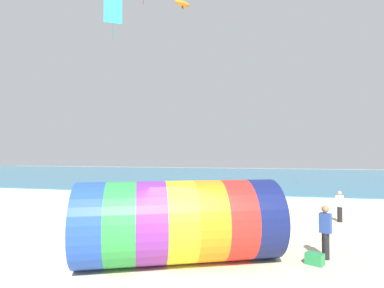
% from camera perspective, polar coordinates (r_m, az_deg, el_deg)
% --- Properties ---
extents(ground_plane, '(120.00, 120.00, 0.00)m').
position_cam_1_polar(ground_plane, '(8.81, -1.67, -25.49)').
color(ground_plane, beige).
extents(sea, '(120.00, 40.00, 0.10)m').
position_cam_1_polar(sea, '(45.36, 9.70, -6.00)').
color(sea, teal).
rests_on(sea, ground).
extents(giant_inflatable_tube, '(6.98, 4.85, 2.63)m').
position_cam_1_polar(giant_inflatable_tube, '(10.12, -2.31, -14.45)').
color(giant_inflatable_tube, blue).
rests_on(giant_inflatable_tube, ground).
extents(kite_handler, '(0.42, 0.37, 1.78)m').
position_cam_1_polar(kite_handler, '(11.33, 24.08, -14.96)').
color(kite_handler, black).
rests_on(kite_handler, ground).
extents(kite_cyan_diamond, '(0.96, 0.58, 2.64)m').
position_cam_1_polar(kite_cyan_diamond, '(20.21, -14.82, 23.34)').
color(kite_cyan_diamond, '#2DB2C6').
extents(kite_orange_parafoil, '(1.26, 1.29, 0.69)m').
position_cam_1_polar(kite_orange_parafoil, '(24.18, -1.82, 25.15)').
color(kite_orange_parafoil, orange).
extents(bystander_near_water, '(0.27, 0.39, 1.53)m').
position_cam_1_polar(bystander_near_water, '(17.05, -7.43, -11.03)').
color(bystander_near_water, black).
rests_on(bystander_near_water, ground).
extents(bystander_mid_beach, '(0.41, 0.33, 1.58)m').
position_cam_1_polar(bystander_mid_beach, '(17.39, 26.31, -10.58)').
color(bystander_mid_beach, black).
rests_on(bystander_mid_beach, ground).
extents(cooler_box, '(0.63, 0.58, 0.36)m').
position_cam_1_polar(cooler_box, '(10.90, 22.34, -19.57)').
color(cooler_box, '#268C4C').
rests_on(cooler_box, ground).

